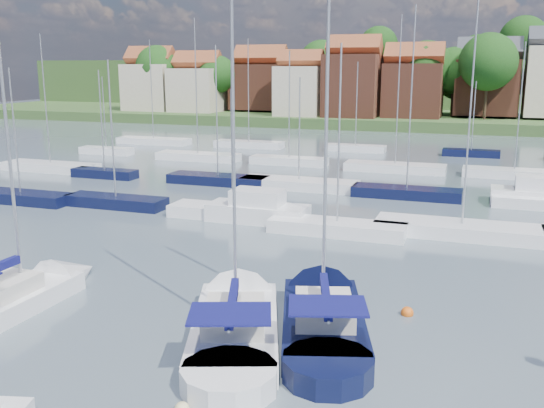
% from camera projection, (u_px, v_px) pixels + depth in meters
% --- Properties ---
extents(ground, '(260.00, 260.00, 0.00)m').
position_uv_depth(ground, '(381.00, 177.00, 58.83)').
color(ground, '#4A5C64').
rests_on(ground, ground).
extents(sailboat_left, '(2.87, 9.98, 13.57)m').
position_uv_depth(sailboat_left, '(32.00, 293.00, 27.79)').
color(sailboat_left, white).
rests_on(sailboat_left, ground).
extents(sailboat_centre, '(7.27, 12.80, 16.83)m').
position_uv_depth(sailboat_centre, '(237.00, 314.00, 25.47)').
color(sailboat_centre, white).
rests_on(sailboat_centre, ground).
extents(sailboat_navy, '(6.59, 12.55, 16.79)m').
position_uv_depth(sailboat_navy, '(322.00, 309.00, 26.02)').
color(sailboat_navy, black).
rests_on(sailboat_navy, ground).
extents(buoy_e, '(0.55, 0.55, 0.55)m').
position_uv_depth(buoy_e, '(407.00, 315.00, 26.25)').
color(buoy_e, '#D85914').
rests_on(buoy_e, ground).
extents(marina_field, '(79.62, 41.41, 15.93)m').
position_uv_depth(marina_field, '(394.00, 183.00, 53.65)').
color(marina_field, white).
rests_on(marina_field, ground).
extents(far_shore_town, '(212.46, 90.00, 22.27)m').
position_uv_depth(far_shore_town, '(455.00, 92.00, 142.42)').
color(far_shore_town, '#385229').
rests_on(far_shore_town, ground).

